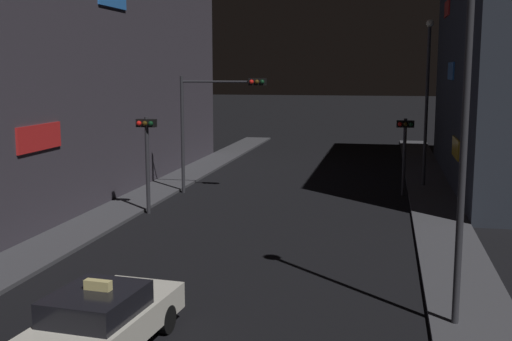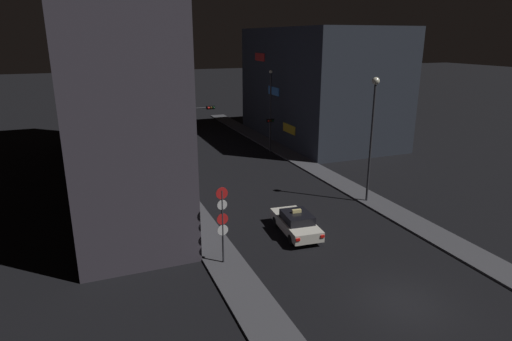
# 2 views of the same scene
# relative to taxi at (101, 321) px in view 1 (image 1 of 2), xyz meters

# --- Properties ---
(sidewalk_left) EXTENTS (2.11, 52.42, 0.12)m
(sidewalk_left) POSITION_rel_taxi_xyz_m (-5.17, 15.87, -0.67)
(sidewalk_left) COLOR #424247
(sidewalk_left) RESTS_ON ground_plane
(sidewalk_right) EXTENTS (2.11, 52.42, 0.12)m
(sidewalk_right) POSITION_rel_taxi_xyz_m (7.75, 15.87, -0.67)
(sidewalk_right) COLOR #424247
(sidewalk_right) RESTS_ON ground_plane
(taxi) EXTENTS (2.18, 4.59, 1.62)m
(taxi) POSITION_rel_taxi_xyz_m (0.00, 0.00, 0.00)
(taxi) COLOR silver
(taxi) RESTS_ON ground_plane
(traffic_light_overhead) EXTENTS (4.11, 0.42, 5.54)m
(traffic_light_overhead) POSITION_rel_taxi_xyz_m (-2.36, 17.29, 3.25)
(traffic_light_overhead) COLOR #2D2D33
(traffic_light_overhead) RESTS_ON ground_plane
(traffic_light_left_kerb) EXTENTS (0.80, 0.42, 3.96)m
(traffic_light_left_kerb) POSITION_rel_taxi_xyz_m (-3.87, 12.68, 2.09)
(traffic_light_left_kerb) COLOR #2D2D33
(traffic_light_left_kerb) RESTS_ON ground_plane
(traffic_light_right_kerb) EXTENTS (0.80, 0.42, 3.61)m
(traffic_light_right_kerb) POSITION_rel_taxi_xyz_m (6.45, 18.73, 1.86)
(traffic_light_right_kerb) COLOR #2D2D33
(traffic_light_right_kerb) RESTS_ON ground_plane
(street_lamp_near_block) EXTENTS (0.51, 0.51, 8.85)m
(street_lamp_near_block) POSITION_rel_taxi_xyz_m (7.26, 2.93, 5.28)
(street_lamp_near_block) COLOR #2D2D33
(street_lamp_near_block) RESTS_ON sidewalk_right
(street_lamp_far_block) EXTENTS (0.37, 0.37, 8.12)m
(street_lamp_far_block) POSITION_rel_taxi_xyz_m (7.50, 21.07, 4.07)
(street_lamp_far_block) COLOR #2D2D33
(street_lamp_far_block) RESTS_ON sidewalk_right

